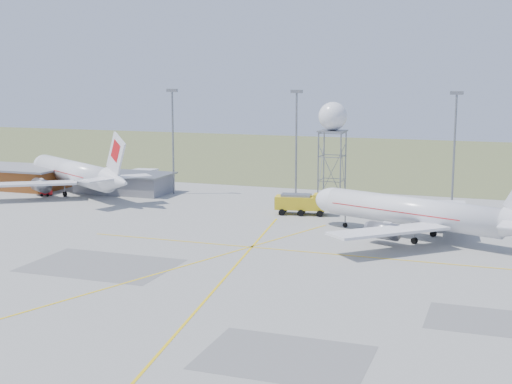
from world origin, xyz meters
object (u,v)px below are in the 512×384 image
(radar_tower, at_px, (332,147))
(baggage_tug, at_px, (46,193))
(fire_truck, at_px, (303,204))
(airliner_main, at_px, (416,213))
(airliner_far, at_px, (76,173))

(radar_tower, xyz_separation_m, baggage_tug, (-54.06, -10.25, -9.78))
(radar_tower, bearing_deg, fire_truck, -100.42)
(airliner_main, relative_size, radar_tower, 1.91)
(airliner_main, relative_size, airliner_far, 0.98)
(radar_tower, height_order, baggage_tug, radar_tower)
(airliner_far, relative_size, baggage_tug, 17.42)
(airliner_main, distance_m, radar_tower, 29.91)
(airliner_far, bearing_deg, fire_truck, -154.11)
(airliner_main, bearing_deg, baggage_tug, 10.64)
(airliner_far, relative_size, radar_tower, 1.95)
(baggage_tug, bearing_deg, fire_truck, -6.76)
(airliner_main, relative_size, baggage_tug, 17.06)
(airliner_far, distance_m, radar_tower, 50.60)
(airliner_main, bearing_deg, airliner_far, 6.87)
(baggage_tug, bearing_deg, radar_tower, 5.13)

